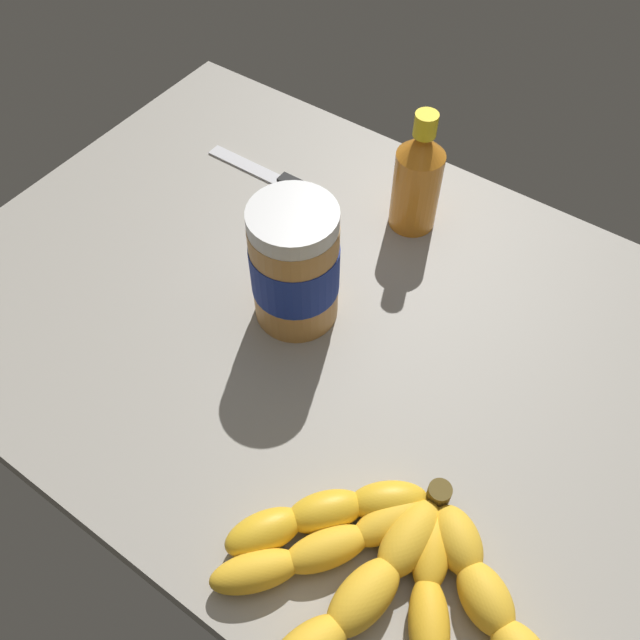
% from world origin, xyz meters
% --- Properties ---
extents(ground_plane, '(0.89, 0.58, 0.05)m').
position_xyz_m(ground_plane, '(0.00, 0.00, -0.02)').
color(ground_plane, gray).
extents(banana_bunch, '(0.28, 0.21, 0.04)m').
position_xyz_m(banana_bunch, '(-0.15, 0.19, 0.02)').
color(banana_bunch, gold).
rests_on(banana_bunch, ground_plane).
extents(peanut_butter_jar, '(0.09, 0.09, 0.14)m').
position_xyz_m(peanut_butter_jar, '(0.06, 0.01, 0.07)').
color(peanut_butter_jar, '#BF8442').
rests_on(peanut_butter_jar, ground_plane).
extents(honey_bottle, '(0.05, 0.05, 0.15)m').
position_xyz_m(honey_bottle, '(0.03, -0.18, 0.06)').
color(honey_bottle, orange).
rests_on(honey_bottle, ground_plane).
extents(butter_knife, '(0.18, 0.02, 0.01)m').
position_xyz_m(butter_knife, '(0.20, -0.14, 0.00)').
color(butter_knife, silver).
rests_on(butter_knife, ground_plane).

